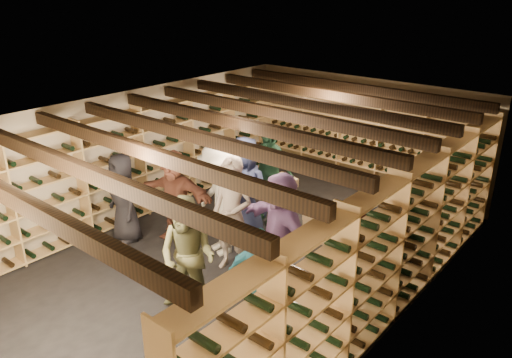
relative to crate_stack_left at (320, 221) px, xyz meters
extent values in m
plane|color=black|center=(-0.67, -1.30, -0.34)|extent=(8.00, 8.00, 0.00)
cube|color=beige|center=(-0.67, 2.70, 0.86)|extent=(5.50, 0.02, 2.40)
cube|color=beige|center=(-3.42, -1.30, 0.86)|extent=(0.02, 8.00, 2.40)
cube|color=beige|center=(2.08, -1.30, 0.86)|extent=(0.02, 8.00, 2.40)
cube|color=beige|center=(-0.67, -1.30, 2.06)|extent=(5.50, 8.00, 0.01)
cube|color=black|center=(-0.67, -4.80, 1.92)|extent=(5.40, 0.12, 0.18)
cube|color=black|center=(-0.67, -3.92, 1.92)|extent=(5.40, 0.12, 0.18)
cube|color=black|center=(-0.67, -3.05, 1.92)|extent=(5.40, 0.12, 0.18)
cube|color=black|center=(-0.67, -2.17, 1.92)|extent=(5.40, 0.12, 0.18)
cube|color=black|center=(-0.67, -1.30, 1.92)|extent=(5.40, 0.12, 0.18)
cube|color=black|center=(-0.67, -0.43, 1.92)|extent=(5.40, 0.12, 0.18)
cube|color=black|center=(-0.67, 0.45, 1.92)|extent=(5.40, 0.12, 0.18)
cube|color=black|center=(-0.67, 1.32, 1.92)|extent=(5.40, 0.12, 0.18)
cube|color=black|center=(-0.67, 2.20, 1.92)|extent=(5.40, 0.12, 0.18)
cube|color=tan|center=(-3.24, -1.30, 0.73)|extent=(0.32, 7.50, 2.15)
cube|color=tan|center=(1.90, -1.30, 0.73)|extent=(0.32, 7.50, 2.15)
cube|color=tan|center=(-0.67, 2.53, 0.73)|extent=(4.70, 0.30, 2.15)
cube|color=tan|center=(0.00, 0.00, -0.25)|extent=(0.51, 0.35, 0.17)
cube|color=tan|center=(0.00, 0.00, -0.08)|extent=(0.51, 0.35, 0.17)
cube|color=tan|center=(0.00, 0.00, 0.09)|extent=(0.51, 0.35, 0.17)
cube|color=tan|center=(0.00, 0.00, 0.26)|extent=(0.51, 0.35, 0.17)
cube|color=tan|center=(-1.25, 0.58, -0.25)|extent=(0.56, 0.43, 0.17)
cube|color=tan|center=(-1.25, 0.58, -0.08)|extent=(0.56, 0.43, 0.17)
cube|color=tan|center=(-1.25, 0.58, 0.09)|extent=(0.56, 0.43, 0.17)
cube|color=tan|center=(-1.25, 0.58, 0.26)|extent=(0.56, 0.43, 0.17)
cube|color=tan|center=(1.11, 1.50, -0.25)|extent=(0.56, 0.44, 0.17)
imported|color=black|center=(-2.61, -2.18, 0.46)|extent=(0.87, 0.66, 1.59)
imported|color=brown|center=(-0.23, -2.89, 0.51)|extent=(0.98, 0.85, 1.71)
imported|color=#236B86|center=(0.76, -2.61, 0.41)|extent=(0.94, 0.56, 1.50)
imported|color=brown|center=(-1.96, -1.58, 0.48)|extent=(1.59, 0.98, 1.63)
imported|color=#21294A|center=(-0.99, -0.88, 0.61)|extent=(1.07, 0.87, 1.89)
imported|color=gray|center=(-0.50, -1.70, 0.60)|extent=(0.75, 0.55, 1.88)
imported|color=#461819|center=(1.47, -1.52, 0.44)|extent=(0.93, 0.85, 1.56)
imported|color=#BBB9AB|center=(-1.05, -1.43, 0.61)|extent=(1.39, 1.10, 1.89)
imported|color=#245137|center=(-1.18, 0.00, 0.60)|extent=(1.14, 0.56, 1.88)
imported|color=#825C98|center=(0.23, -1.47, 0.53)|extent=(1.69, 1.08, 1.74)
imported|color=#35353B|center=(1.47, -0.80, 0.41)|extent=(0.77, 0.53, 1.50)
camera|label=1|loc=(4.17, -6.73, 3.95)|focal=35.00mm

